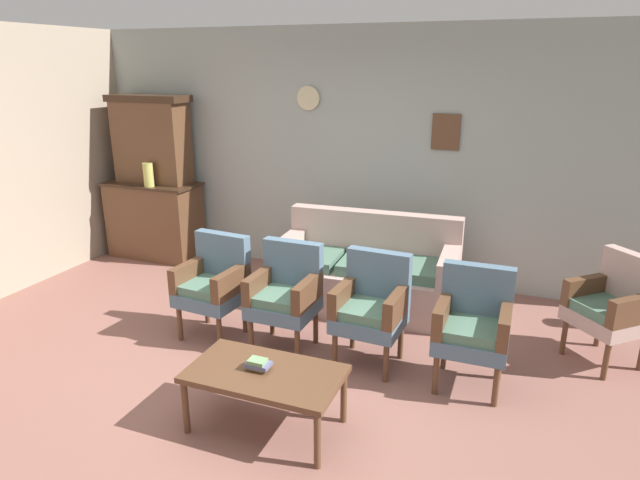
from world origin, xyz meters
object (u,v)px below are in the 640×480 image
object	(u,v)px
book_stack_on_table	(258,364)
armchair_near_cabinet	(286,292)
armchair_row_middle	(372,305)
armchair_near_couch_end	(214,282)
wingback_chair_by_fireplace	(613,304)
coffee_table	(265,377)
side_cabinet	(155,220)
vase_on_cabinet	(148,175)
floral_couch	(367,274)
armchair_by_doorway	(473,323)

from	to	relation	value
book_stack_on_table	armchair_near_cabinet	bearing A→B (deg)	104.97
armchair_row_middle	armchair_near_couch_end	bearing A→B (deg)	-178.41
wingback_chair_by_fireplace	coffee_table	size ratio (longest dim) A/B	0.90
side_cabinet	wingback_chair_by_fireplace	bearing A→B (deg)	-9.36
vase_on_cabinet	book_stack_on_table	world-z (taller)	vase_on_cabinet
floral_couch	coffee_table	size ratio (longest dim) A/B	1.78
armchair_near_cabinet	book_stack_on_table	bearing A→B (deg)	-75.03
armchair_by_doorway	book_stack_on_table	distance (m)	1.61
vase_on_cabinet	armchair_by_doorway	xyz separation A→B (m)	(3.90, -1.38, -0.57)
side_cabinet	armchair_row_middle	xyz separation A→B (m)	(3.22, -1.52, 0.03)
coffee_table	armchair_by_doorway	bearing A→B (deg)	41.06
floral_couch	armchair_near_cabinet	world-z (taller)	same
floral_couch	coffee_table	world-z (taller)	floral_couch
vase_on_cabinet	wingback_chair_by_fireplace	distance (m)	4.97
floral_couch	armchair_near_couch_end	distance (m)	1.53
wingback_chair_by_fireplace	armchair_row_middle	bearing A→B (deg)	-158.60
vase_on_cabinet	armchair_row_middle	world-z (taller)	vase_on_cabinet
side_cabinet	armchair_near_cabinet	bearing A→B (deg)	-31.71
armchair_near_cabinet	book_stack_on_table	distance (m)	1.09
armchair_near_couch_end	armchair_by_doorway	xyz separation A→B (m)	(2.20, -0.00, 0.00)
armchair_row_middle	coffee_table	bearing A→B (deg)	-110.57
armchair_by_doorway	book_stack_on_table	bearing A→B (deg)	-140.34
side_cabinet	coffee_table	distance (m)	3.83
coffee_table	book_stack_on_table	xyz separation A→B (m)	(-0.05, 0.01, 0.08)
armchair_near_cabinet	wingback_chair_by_fireplace	size ratio (longest dim) A/B	1.00
coffee_table	wingback_chair_by_fireplace	bearing A→B (deg)	39.05
side_cabinet	armchair_row_middle	world-z (taller)	side_cabinet
armchair_near_couch_end	wingback_chair_by_fireplace	distance (m)	3.28
vase_on_cabinet	coffee_table	bearing A→B (deg)	-41.70
armchair_near_cabinet	armchair_by_doorway	distance (m)	1.52
side_cabinet	armchair_by_doorway	size ratio (longest dim) A/B	1.28
side_cabinet	armchair_by_doorway	bearing A→B (deg)	-21.29
armchair_by_doorway	armchair_near_cabinet	bearing A→B (deg)	179.07
coffee_table	book_stack_on_table	size ratio (longest dim) A/B	6.14
armchair_row_middle	armchair_by_doorway	size ratio (longest dim) A/B	1.00
side_cabinet	book_stack_on_table	bearing A→B (deg)	-43.09
armchair_near_cabinet	wingback_chair_by_fireplace	xyz separation A→B (m)	(2.52, 0.71, 0.00)
floral_couch	armchair_near_couch_end	size ratio (longest dim) A/B	1.97
armchair_row_middle	armchair_near_cabinet	bearing A→B (deg)	-178.87
armchair_row_middle	wingback_chair_by_fireplace	bearing A→B (deg)	21.40
coffee_table	armchair_row_middle	bearing A→B (deg)	69.43
floral_couch	book_stack_on_table	bearing A→B (deg)	-93.10
armchair_near_couch_end	armchair_near_cabinet	world-z (taller)	same
vase_on_cabinet	armchair_near_couch_end	size ratio (longest dim) A/B	0.31
vase_on_cabinet	armchair_near_couch_end	xyz separation A→B (m)	(1.70, -1.38, -0.57)
vase_on_cabinet	wingback_chair_by_fireplace	world-z (taller)	vase_on_cabinet
side_cabinet	wingback_chair_by_fireplace	xyz separation A→B (m)	(5.00, -0.83, 0.03)
side_cabinet	floral_couch	size ratio (longest dim) A/B	0.65
armchair_near_couch_end	floral_couch	bearing A→B (deg)	45.02
armchair_near_cabinet	wingback_chair_by_fireplace	distance (m)	2.62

